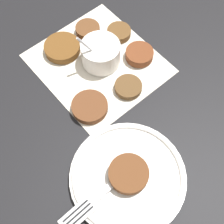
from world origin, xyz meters
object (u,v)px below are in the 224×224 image
object	(u,v)px
serving_plate	(128,177)
fritter_on_plate	(129,174)
sauce_bowl	(101,55)
fork	(94,200)

from	to	relation	value
serving_plate	fritter_on_plate	size ratio (longest dim) A/B	2.93
serving_plate	fritter_on_plate	xyz separation A→B (m)	(-0.00, -0.00, 0.02)
sauce_bowl	fork	distance (m)	0.31
fritter_on_plate	serving_plate	bearing A→B (deg)	78.77
sauce_bowl	fork	xyz separation A→B (m)	(-0.26, 0.17, -0.01)
sauce_bowl	serving_plate	size ratio (longest dim) A/B	0.48
sauce_bowl	fork	world-z (taller)	sauce_bowl
sauce_bowl	fritter_on_plate	xyz separation A→B (m)	(-0.25, 0.10, -0.00)
fritter_on_plate	fork	bearing A→B (deg)	93.91
fritter_on_plate	fork	distance (m)	0.08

